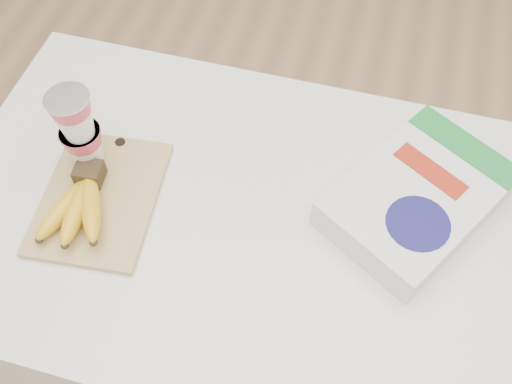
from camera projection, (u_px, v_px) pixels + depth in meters
table at (237, 298)px, 1.36m from camera, size 1.05×0.70×0.79m
cutting_board at (100, 198)px, 1.04m from camera, size 0.23×0.29×0.01m
bananas at (79, 204)px, 0.99m from camera, size 0.13×0.18×0.06m
yogurt_stack at (79, 129)px, 0.99m from camera, size 0.08×0.08×0.18m
cereal_box at (417, 198)px, 1.00m from camera, size 0.35×0.38×0.07m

